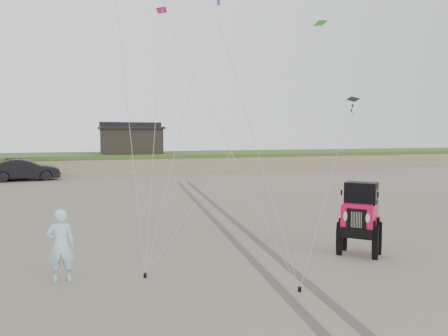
{
  "coord_description": "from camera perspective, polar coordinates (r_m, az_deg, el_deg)",
  "views": [
    {
      "loc": [
        -4.35,
        -10.19,
        3.64
      ],
      "look_at": [
        0.37,
        3.0,
        2.6
      ],
      "focal_mm": 35.0,
      "sensor_mm": 36.0,
      "label": 1
    }
  ],
  "objects": [
    {
      "name": "ground",
      "position": [
        11.67,
        3.34,
        -13.94
      ],
      "size": [
        160.0,
        160.0,
        0.0
      ],
      "primitive_type": "plane",
      "color": "#6B6054",
      "rests_on": "ground"
    },
    {
      "name": "tire_tracks",
      "position": [
        19.61,
        -0.46,
        -6.44
      ],
      "size": [
        5.22,
        29.74,
        0.01
      ],
      "color": "#4C443D",
      "rests_on": "ground"
    },
    {
      "name": "truck_b",
      "position": [
        38.79,
        -24.56,
        -0.24
      ],
      "size": [
        5.44,
        2.37,
        1.74
      ],
      "primitive_type": "imported",
      "rotation": [
        0.0,
        0.0,
        1.67
      ],
      "color": "black",
      "rests_on": "ground"
    },
    {
      "name": "dune_ridge",
      "position": [
        47.97,
        -14.48,
        0.74
      ],
      "size": [
        160.0,
        14.25,
        1.73
      ],
      "color": "#7A6B54",
      "rests_on": "ground"
    },
    {
      "name": "jeep",
      "position": [
        14.0,
        17.26,
        -7.28
      ],
      "size": [
        4.92,
        4.72,
        1.78
      ],
      "primitive_type": null,
      "rotation": [
        0.0,
        0.0,
        -0.84
      ],
      "color": "#DA0B47",
      "rests_on": "ground"
    },
    {
      "name": "truck_c",
      "position": [
        42.06,
        -25.67,
        0.0
      ],
      "size": [
        2.56,
        5.87,
        1.68
      ],
      "primitive_type": "imported",
      "rotation": [
        0.0,
        0.0,
        0.04
      ],
      "color": "black",
      "rests_on": "ground"
    },
    {
      "name": "stake_aux",
      "position": [
        10.71,
        9.86,
        -15.34
      ],
      "size": [
        0.08,
        0.08,
        0.12
      ],
      "primitive_type": "cylinder",
      "color": "black",
      "rests_on": "ground"
    },
    {
      "name": "man",
      "position": [
        11.72,
        -20.55,
        -9.46
      ],
      "size": [
        0.68,
        0.46,
        1.84
      ],
      "primitive_type": "imported",
      "rotation": [
        0.0,
        0.0,
        3.11
      ],
      "color": "#94CBE5",
      "rests_on": "ground"
    },
    {
      "name": "cabin",
      "position": [
        47.62,
        -12.07,
        3.66
      ],
      "size": [
        6.4,
        5.4,
        3.35
      ],
      "color": "black",
      "rests_on": "dune_ridge"
    },
    {
      "name": "stake_main",
      "position": [
        11.7,
        -10.28,
        -13.63
      ],
      "size": [
        0.08,
        0.08,
        0.12
      ],
      "primitive_type": "cylinder",
      "color": "black",
      "rests_on": "ground"
    }
  ]
}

